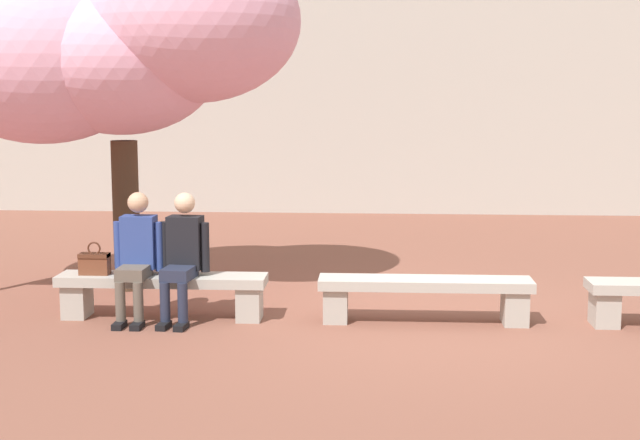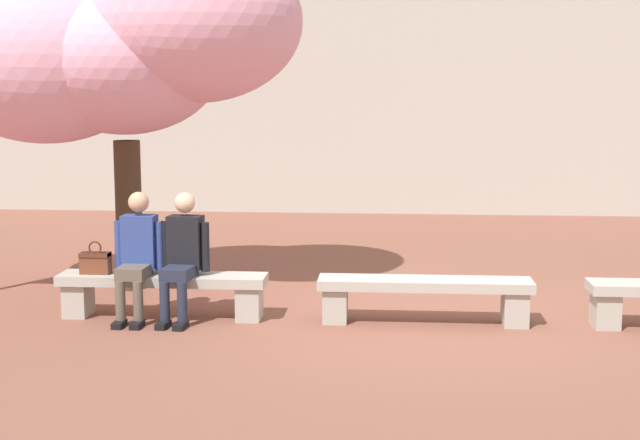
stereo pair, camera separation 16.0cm
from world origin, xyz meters
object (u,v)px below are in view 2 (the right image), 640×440
(stone_bench_near_west, at_px, (425,292))
(person_seated_right, at_px, (183,252))
(cherry_tree_main, at_px, (120,47))
(handbag, at_px, (95,261))
(stone_bench_west_end, at_px, (163,288))
(person_seated_left, at_px, (137,251))

(stone_bench_near_west, bearing_deg, person_seated_right, -178.75)
(stone_bench_near_west, relative_size, cherry_tree_main, 0.51)
(stone_bench_near_west, bearing_deg, handbag, -179.60)
(handbag, bearing_deg, stone_bench_west_end, 1.92)
(stone_bench_west_end, xyz_separation_m, person_seated_left, (-0.24, -0.05, 0.39))
(person_seated_left, relative_size, cherry_tree_main, 0.31)
(stone_bench_near_west, bearing_deg, person_seated_left, -178.94)
(stone_bench_near_west, bearing_deg, cherry_tree_main, 160.81)
(stone_bench_west_end, distance_m, person_seated_right, 0.45)
(person_seated_right, relative_size, cherry_tree_main, 0.31)
(person_seated_right, bearing_deg, handbag, 178.12)
(stone_bench_west_end, height_order, person_seated_right, person_seated_right)
(person_seated_right, height_order, cherry_tree_main, cherry_tree_main)
(person_seated_right, bearing_deg, cherry_tree_main, 127.98)
(cherry_tree_main, bearing_deg, handbag, -87.82)
(stone_bench_west_end, relative_size, stone_bench_near_west, 1.00)
(handbag, relative_size, cherry_tree_main, 0.08)
(cherry_tree_main, bearing_deg, person_seated_left, -68.16)
(person_seated_left, xyz_separation_m, person_seated_right, (0.47, 0.00, 0.00))
(person_seated_left, distance_m, cherry_tree_main, 2.48)
(person_seated_left, xyz_separation_m, cherry_tree_main, (-0.49, 1.24, 2.09))
(handbag, bearing_deg, cherry_tree_main, 92.18)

